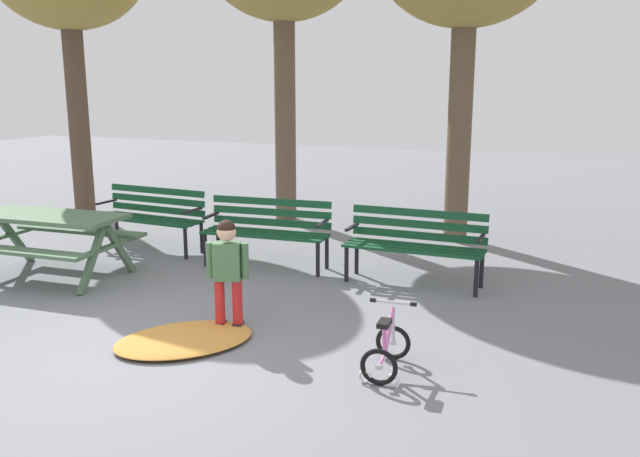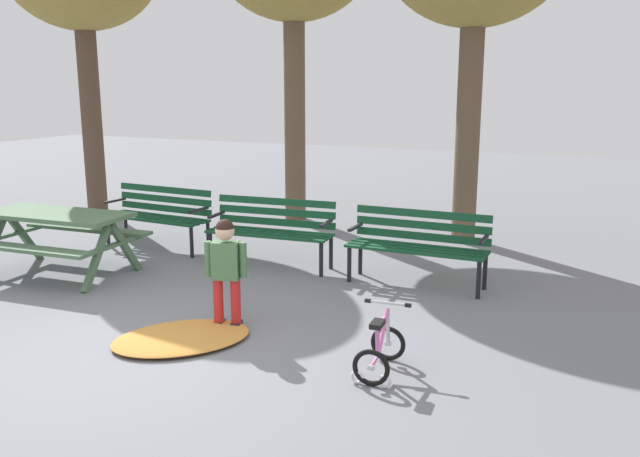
{
  "view_description": "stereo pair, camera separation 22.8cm",
  "coord_description": "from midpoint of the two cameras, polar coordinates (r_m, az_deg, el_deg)",
  "views": [
    {
      "loc": [
        3.5,
        -4.3,
        2.31
      ],
      "look_at": [
        1.0,
        1.8,
        0.85
      ],
      "focal_mm": 37.62,
      "sensor_mm": 36.0,
      "label": 1
    },
    {
      "loc": [
        3.71,
        -4.21,
        2.31
      ],
      "look_at": [
        1.0,
        1.8,
        0.85
      ],
      "focal_mm": 37.62,
      "sensor_mm": 36.0,
      "label": 2
    }
  ],
  "objects": [
    {
      "name": "ground",
      "position": [
        6.03,
        -15.01,
        -10.49
      ],
      "size": [
        36.0,
        36.0,
        0.0
      ],
      "primitive_type": "plane",
      "color": "slate"
    },
    {
      "name": "picnic_table",
      "position": [
        8.61,
        -20.8,
        0.15
      ],
      "size": [
        1.87,
        1.44,
        0.79
      ],
      "color": "#4C6B4C",
      "rests_on": "ground"
    },
    {
      "name": "park_bench_far_left",
      "position": [
        9.61,
        -12.84,
        1.38
      ],
      "size": [
        1.62,
        0.55,
        0.85
      ],
      "color": "#144728",
      "rests_on": "ground"
    },
    {
      "name": "park_bench_left",
      "position": [
        8.46,
        -3.32,
        0.18
      ],
      "size": [
        1.63,
        0.57,
        0.85
      ],
      "color": "#144728",
      "rests_on": "ground"
    },
    {
      "name": "park_bench_right",
      "position": [
        7.77,
        9.21,
        -1.07
      ],
      "size": [
        1.6,
        0.46,
        0.85
      ],
      "color": "#144728",
      "rests_on": "ground"
    },
    {
      "name": "child_standing",
      "position": [
        6.32,
        -6.99,
        -3.09
      ],
      "size": [
        0.39,
        0.23,
        1.06
      ],
      "color": "red",
      "rests_on": "ground"
    },
    {
      "name": "kids_bicycle",
      "position": [
        5.49,
        6.32,
        -10.19
      ],
      "size": [
        0.4,
        0.58,
        0.54
      ],
      "color": "black",
      "rests_on": "ground"
    },
    {
      "name": "leaf_pile",
      "position": [
        6.25,
        -10.65,
        -9.09
      ],
      "size": [
        1.48,
        1.51,
        0.07
      ],
      "primitive_type": "ellipsoid",
      "rotation": [
        0.0,
        0.0,
        0.84
      ],
      "color": "#C68438",
      "rests_on": "ground"
    }
  ]
}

